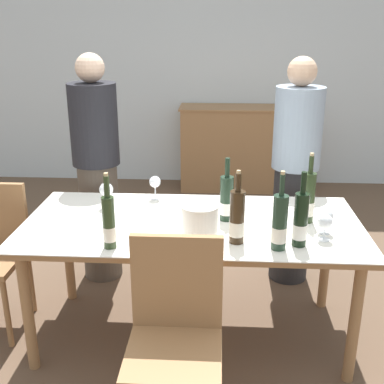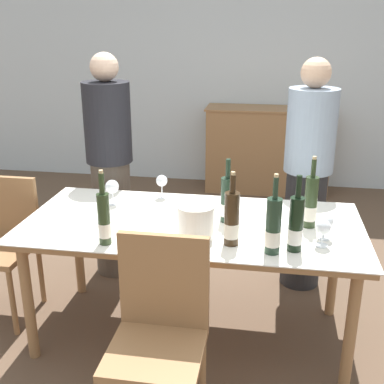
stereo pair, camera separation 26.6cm
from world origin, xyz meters
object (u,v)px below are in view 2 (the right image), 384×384
Objects in this scene: wine_bottle_2 at (311,203)px; wine_bottle_3 at (227,201)px; wine_glass_1 at (112,187)px; sideboard_cabinet at (267,150)px; wine_glass_0 at (323,228)px; person_guest_left at (307,178)px; wine_glass_2 at (325,222)px; wine_bottle_5 at (273,227)px; wine_bottle_4 at (104,219)px; ice_bucket at (196,220)px; wine_bottle_1 at (296,225)px; chair_near_front at (160,324)px; wine_glass_3 at (162,182)px; chair_left_end at (1,237)px; dining_table at (192,233)px; wine_bottle_0 at (232,220)px; person_host at (110,169)px.

wine_bottle_3 is at bearing 179.84° from wine_bottle_2.
sideboard_cabinet is at bearing 70.48° from wine_glass_1.
person_guest_left is (-0.02, 0.94, -0.04)m from wine_glass_0.
sideboard_cabinet is 2.78m from wine_bottle_3.
wine_bottle_2 reaches higher than wine_glass_2.
wine_bottle_2 is 0.41m from wine_bottle_5.
wine_bottle_4 reaches higher than wine_bottle_3.
wine_bottle_2 is (0.26, -2.74, 0.41)m from sideboard_cabinet.
wine_bottle_2 reaches higher than wine_glass_0.
sideboard_cabinet is 0.85× the size of person_guest_left.
wine_bottle_3 reaches higher than ice_bucket.
wine_bottle_1 is 0.80m from chair_near_front.
wine_bottle_1 is 0.16m from wine_glass_0.
wine_bottle_5 is 0.34m from wine_glass_2.
wine_bottle_2 is at bearing -19.64° from wine_glass_3.
chair_left_end is (-1.64, -2.71, 0.05)m from sideboard_cabinet.
wine_bottle_4 reaches higher than dining_table.
chair_left_end is 0.55× the size of person_guest_left.
wine_bottle_0 reaches higher than sideboard_cabinet.
wine_bottle_5 reaches higher than ice_bucket.
wine_glass_1 is at bearing -148.14° from wine_glass_3.
wine_bottle_2 is (0.41, 0.29, 0.00)m from wine_bottle_0.
person_host reaches higher than wine_bottle_4.
wine_glass_0 is (0.50, -0.24, -0.03)m from wine_bottle_3.
wine_bottle_2 is 0.43× the size of chair_near_front.
wine_bottle_0 is 0.62m from chair_near_front.
wine_bottle_3 is 2.58× the size of wine_glass_0.
ice_bucket is 0.23× the size of chair_left_end.
wine_bottle_3 is at bearing 154.47° from wine_glass_0.
sideboard_cabinet is 1.54× the size of chair_left_end.
sideboard_cabinet is at bearing 58.84° from chair_left_end.
wine_bottle_3 reaches higher than dining_table.
chair_left_end is 0.87m from person_host.
wine_glass_0 is at bearing -30.52° from wine_glass_3.
wine_bottle_2 is 1.10× the size of wine_bottle_3.
wine_glass_1 is at bearing 119.44° from chair_near_front.
wine_bottle_5 is (0.40, -0.12, 0.04)m from ice_bucket.
wine_bottle_5 is at bearing -34.85° from dining_table.
wine_bottle_5 reaches higher than wine_bottle_2.
wine_bottle_3 is 0.55m from wine_glass_3.
sideboard_cabinet reaches higher than chair_near_front.
wine_glass_3 is 0.09× the size of person_host.
wine_bottle_2 is 0.25× the size of person_guest_left.
person_guest_left reaches higher than wine_bottle_5.
wine_bottle_5 is at bearing -142.41° from wine_glass_2.
sideboard_cabinet is 6.79× the size of ice_bucket.
wine_bottle_3 is 2.33× the size of wine_glass_1.
wine_bottle_1 is 0.95m from wine_bottle_4.
chair_near_front is (-0.48, -0.37, -0.35)m from wine_bottle_5.
sideboard_cabinet is at bearing 95.91° from wine_glass_0.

